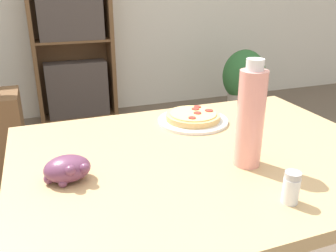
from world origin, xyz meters
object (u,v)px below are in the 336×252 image
Objects in this scene: salt_shaker at (291,188)px; potted_plant_floor at (243,81)px; grape_bunch at (67,169)px; drink_bottle at (250,117)px; bookshelf at (73,47)px; pizza_on_plate at (193,118)px.

salt_shaker reaches higher than potted_plant_floor.
drink_bottle is (0.46, -0.08, 0.10)m from grape_bunch.
bookshelf is at bearing 162.26° from potted_plant_floor.
bookshelf is 1.63m from potted_plant_floor.
pizza_on_plate is 0.17× the size of bookshelf.
bookshelf is (-0.16, 2.31, -0.10)m from pizza_on_plate.
salt_shaker reaches higher than grape_bunch.
pizza_on_plate is at bearing -126.60° from potted_plant_floor.
pizza_on_plate is 3.28× the size of salt_shaker.
bookshelf reaches higher than salt_shaker.
drink_bottle is 3.79× the size of salt_shaker.
grape_bunch is 0.52m from salt_shaker.
salt_shaker is 2.75m from potted_plant_floor.
drink_bottle is at bearing 87.53° from salt_shaker.
drink_bottle reaches higher than pizza_on_plate.
pizza_on_plate is 2.32m from potted_plant_floor.
grape_bunch reaches higher than potted_plant_floor.
grape_bunch reaches higher than pizza_on_plate.
drink_bottle reaches higher than potted_plant_floor.
salt_shaker reaches higher than pizza_on_plate.
drink_bottle is (0.01, -0.33, 0.12)m from pizza_on_plate.
potted_plant_floor is (1.36, 1.83, -0.44)m from pizza_on_plate.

